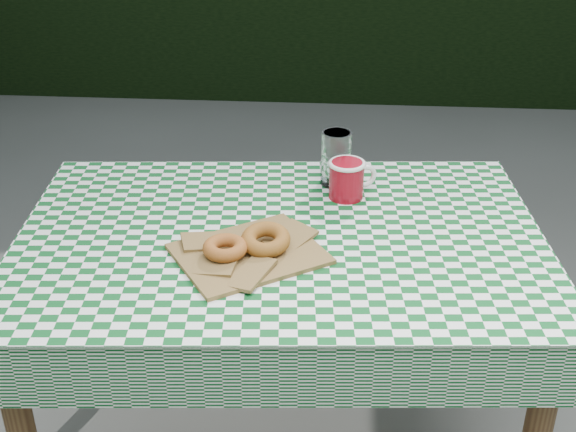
{
  "coord_description": "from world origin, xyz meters",
  "views": [
    {
      "loc": [
        0.08,
        -1.65,
        1.63
      ],
      "look_at": [
        -0.03,
        -0.1,
        0.79
      ],
      "focal_mm": 46.72,
      "sensor_mm": 36.0,
      "label": 1
    }
  ],
  "objects_px": {
    "table": "(281,362)",
    "drinking_glass": "(336,158)",
    "coffee_mug": "(346,180)",
    "paper_bag": "(249,253)"
  },
  "relations": [
    {
      "from": "table",
      "to": "drinking_glass",
      "type": "bearing_deg",
      "value": 62.35
    },
    {
      "from": "coffee_mug",
      "to": "paper_bag",
      "type": "bearing_deg",
      "value": -151.92
    },
    {
      "from": "table",
      "to": "paper_bag",
      "type": "bearing_deg",
      "value": -126.21
    },
    {
      "from": "paper_bag",
      "to": "coffee_mug",
      "type": "xyz_separation_m",
      "value": [
        0.21,
        0.31,
        0.04
      ]
    },
    {
      "from": "table",
      "to": "drinking_glass",
      "type": "xyz_separation_m",
      "value": [
        0.12,
        0.29,
        0.45
      ]
    },
    {
      "from": "coffee_mug",
      "to": "drinking_glass",
      "type": "relative_size",
      "value": 1.21
    },
    {
      "from": "paper_bag",
      "to": "coffee_mug",
      "type": "relative_size",
      "value": 1.75
    },
    {
      "from": "table",
      "to": "paper_bag",
      "type": "relative_size",
      "value": 3.95
    },
    {
      "from": "coffee_mug",
      "to": "drinking_glass",
      "type": "xyz_separation_m",
      "value": [
        -0.03,
        0.08,
        0.02
      ]
    },
    {
      "from": "table",
      "to": "drinking_glass",
      "type": "height_order",
      "value": "drinking_glass"
    }
  ]
}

